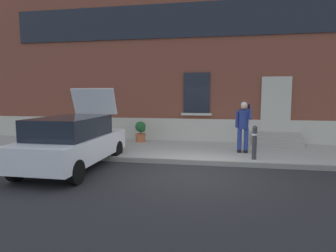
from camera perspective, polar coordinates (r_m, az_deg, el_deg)
ground_plane at (r=7.96m, az=4.56°, el=-9.27°), size 80.00×80.00×0.00m
sidewalk at (r=10.66m, az=6.07°, el=-4.89°), size 24.00×3.60×0.15m
curb_edge at (r=8.85m, az=5.17°, el=-7.19°), size 24.00×0.12×0.15m
building_facade at (r=13.04m, az=7.12°, el=13.24°), size 24.00×1.52×7.50m
entrance_stoop at (r=12.20m, az=20.65°, el=-2.60°), size 1.87×0.96×0.48m
hatchback_car_white at (r=8.68m, az=-18.35°, el=-2.87°), size 1.80×4.07×2.34m
bollard_near_person at (r=9.16m, az=16.81°, el=-2.90°), size 0.15×0.15×1.04m
person_on_phone at (r=10.01m, az=14.73°, el=0.42°), size 0.51×0.52×1.74m
planter_charcoal at (r=13.09m, az=-16.05°, el=-0.68°), size 0.44×0.44×0.86m
planter_terracotta at (r=12.12m, az=-5.45°, el=-1.00°), size 0.44×0.44×0.86m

